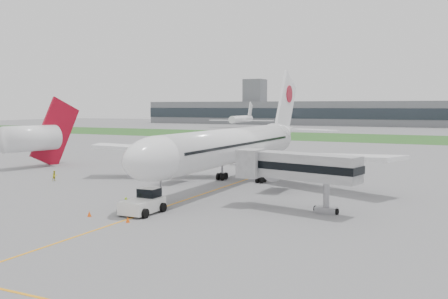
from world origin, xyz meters
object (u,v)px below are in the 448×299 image
at_px(pushback_tug, 144,202).
at_px(neighbor_aircraft, 34,138).
at_px(ground_crew_near, 126,206).
at_px(jet_bridge, 294,167).
at_px(airliner, 235,145).

bearing_deg(pushback_tug, neighbor_aircraft, 149.39).
bearing_deg(ground_crew_near, jet_bridge, -158.26).
bearing_deg(neighbor_aircraft, jet_bridge, -3.97).
xyz_separation_m(airliner, neighbor_aircraft, (-41.30, 1.34, -0.18)).
bearing_deg(jet_bridge, ground_crew_near, -134.49).
bearing_deg(airliner, jet_bridge, -46.60).
distance_m(pushback_tug, jet_bridge, 16.49).
xyz_separation_m(pushback_tug, ground_crew_near, (-1.47, -1.17, -0.28)).
relative_size(jet_bridge, neighbor_aircraft, 0.82).
relative_size(ground_crew_near, neighbor_aircraft, 0.10).
distance_m(jet_bridge, ground_crew_near, 18.37).
height_order(pushback_tug, ground_crew_near, pushback_tug).
height_order(ground_crew_near, neighbor_aircraft, neighbor_aircraft).
bearing_deg(pushback_tug, airliner, 89.35).
xyz_separation_m(airliner, jet_bridge, (13.45, -14.22, -0.94)).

